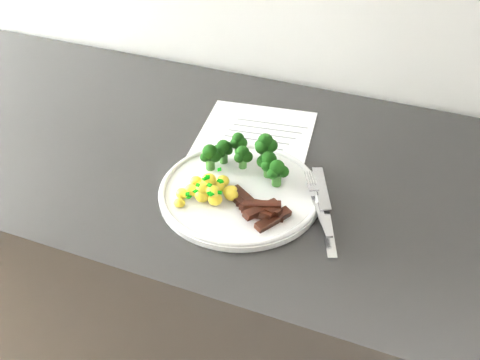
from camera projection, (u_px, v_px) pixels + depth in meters
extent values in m
cube|color=black|center=(279.00, 334.00, 1.21)|extent=(2.39, 0.60, 0.90)
cube|color=white|center=(250.00, 147.00, 0.98)|extent=(0.24, 0.31, 0.00)
cube|color=slate|center=(272.00, 124.00, 1.04)|extent=(0.13, 0.02, 0.00)
cube|color=slate|center=(267.00, 129.00, 1.03)|extent=(0.13, 0.02, 0.00)
cube|color=slate|center=(262.00, 134.00, 1.01)|extent=(0.13, 0.02, 0.00)
cube|color=slate|center=(257.00, 140.00, 1.00)|extent=(0.12, 0.02, 0.00)
cube|color=slate|center=(251.00, 146.00, 0.99)|extent=(0.12, 0.02, 0.00)
cube|color=slate|center=(245.00, 152.00, 0.97)|extent=(0.11, 0.02, 0.00)
cylinder|color=silver|center=(240.00, 193.00, 0.88)|extent=(0.26, 0.26, 0.01)
torus|color=silver|center=(240.00, 190.00, 0.87)|extent=(0.26, 0.26, 0.01)
cylinder|color=#2D6122|center=(243.00, 163.00, 0.90)|extent=(0.01, 0.01, 0.02)
sphere|color=black|center=(247.00, 157.00, 0.89)|extent=(0.02, 0.02, 0.02)
sphere|color=black|center=(241.00, 153.00, 0.90)|extent=(0.01, 0.01, 0.01)
sphere|color=black|center=(239.00, 158.00, 0.89)|extent=(0.02, 0.02, 0.02)
sphere|color=black|center=(243.00, 152.00, 0.89)|extent=(0.02, 0.02, 0.02)
cylinder|color=#2D6122|center=(268.00, 171.00, 0.90)|extent=(0.02, 0.02, 0.02)
sphere|color=black|center=(274.00, 164.00, 0.88)|extent=(0.02, 0.02, 0.02)
sphere|color=black|center=(271.00, 159.00, 0.89)|extent=(0.02, 0.02, 0.02)
sphere|color=black|center=(263.00, 162.00, 0.89)|extent=(0.02, 0.02, 0.02)
sphere|color=black|center=(267.00, 166.00, 0.88)|extent=(0.02, 0.02, 0.02)
sphere|color=black|center=(269.00, 159.00, 0.88)|extent=(0.02, 0.02, 0.02)
cylinder|color=#2D6122|center=(224.00, 157.00, 0.93)|extent=(0.01, 0.01, 0.02)
sphere|color=black|center=(229.00, 151.00, 0.92)|extent=(0.01, 0.01, 0.01)
sphere|color=black|center=(226.00, 147.00, 0.92)|extent=(0.02, 0.02, 0.02)
sphere|color=black|center=(219.00, 149.00, 0.92)|extent=(0.02, 0.02, 0.02)
sphere|color=black|center=(220.00, 152.00, 0.91)|extent=(0.02, 0.02, 0.02)
sphere|color=black|center=(223.00, 146.00, 0.91)|extent=(0.02, 0.02, 0.02)
cylinder|color=#2D6122|center=(265.00, 153.00, 0.92)|extent=(0.02, 0.02, 0.02)
sphere|color=black|center=(271.00, 146.00, 0.90)|extent=(0.02, 0.02, 0.02)
sphere|color=black|center=(268.00, 142.00, 0.91)|extent=(0.02, 0.02, 0.02)
sphere|color=black|center=(259.00, 145.00, 0.91)|extent=(0.02, 0.02, 0.02)
sphere|color=black|center=(262.00, 147.00, 0.90)|extent=(0.02, 0.02, 0.02)
sphere|color=black|center=(265.00, 141.00, 0.90)|extent=(0.03, 0.03, 0.03)
cylinder|color=#2D6122|center=(238.00, 148.00, 0.93)|extent=(0.01, 0.01, 0.02)
sphere|color=black|center=(242.00, 143.00, 0.92)|extent=(0.02, 0.02, 0.02)
sphere|color=black|center=(238.00, 139.00, 0.93)|extent=(0.01, 0.01, 0.01)
sphere|color=black|center=(235.00, 143.00, 0.92)|extent=(0.02, 0.02, 0.02)
sphere|color=black|center=(238.00, 138.00, 0.92)|extent=(0.02, 0.02, 0.02)
cylinder|color=#2D6122|center=(277.00, 179.00, 0.88)|extent=(0.02, 0.02, 0.02)
sphere|color=black|center=(283.00, 172.00, 0.87)|extent=(0.02, 0.02, 0.02)
sphere|color=black|center=(277.00, 168.00, 0.88)|extent=(0.02, 0.02, 0.02)
sphere|color=black|center=(273.00, 174.00, 0.86)|extent=(0.02, 0.02, 0.02)
sphere|color=black|center=(277.00, 167.00, 0.86)|extent=(0.02, 0.02, 0.02)
cylinder|color=#2D6122|center=(210.00, 163.00, 0.91)|extent=(0.02, 0.02, 0.02)
sphere|color=black|center=(215.00, 157.00, 0.90)|extent=(0.02, 0.02, 0.02)
sphere|color=black|center=(210.00, 152.00, 0.91)|extent=(0.02, 0.02, 0.02)
sphere|color=black|center=(205.00, 157.00, 0.90)|extent=(0.02, 0.02, 0.02)
sphere|color=black|center=(210.00, 152.00, 0.90)|extent=(0.02, 0.02, 0.02)
ellipsoid|color=#FFDA48|center=(205.00, 194.00, 0.85)|extent=(0.02, 0.02, 0.02)
ellipsoid|color=#FFDA48|center=(202.00, 196.00, 0.85)|extent=(0.02, 0.02, 0.02)
ellipsoid|color=#FFDA48|center=(232.00, 191.00, 0.86)|extent=(0.02, 0.02, 0.02)
ellipsoid|color=#FFDA48|center=(180.00, 203.00, 0.84)|extent=(0.02, 0.02, 0.01)
ellipsoid|color=#FFDA48|center=(218.00, 187.00, 0.87)|extent=(0.02, 0.02, 0.02)
ellipsoid|color=#FFDA48|center=(202.00, 197.00, 0.85)|extent=(0.02, 0.02, 0.02)
ellipsoid|color=#FFDA48|center=(192.00, 190.00, 0.86)|extent=(0.02, 0.02, 0.02)
ellipsoid|color=#FFDA48|center=(205.00, 190.00, 0.86)|extent=(0.02, 0.02, 0.02)
ellipsoid|color=#FFDA48|center=(207.00, 195.00, 0.85)|extent=(0.02, 0.02, 0.02)
ellipsoid|color=#FFDA48|center=(202.00, 188.00, 0.84)|extent=(0.02, 0.02, 0.02)
ellipsoid|color=#FFDA48|center=(203.00, 188.00, 0.84)|extent=(0.02, 0.02, 0.02)
ellipsoid|color=#FFDA48|center=(182.00, 193.00, 0.86)|extent=(0.02, 0.02, 0.02)
ellipsoid|color=#FFDA48|center=(223.00, 181.00, 0.88)|extent=(0.02, 0.02, 0.02)
ellipsoid|color=#FFDA48|center=(213.00, 191.00, 0.83)|extent=(0.02, 0.02, 0.02)
ellipsoid|color=#FFDA48|center=(215.00, 199.00, 0.84)|extent=(0.02, 0.02, 0.02)
ellipsoid|color=#FFDA48|center=(231.00, 195.00, 0.85)|extent=(0.02, 0.02, 0.02)
ellipsoid|color=#FFDA48|center=(209.00, 180.00, 0.85)|extent=(0.02, 0.02, 0.02)
ellipsoid|color=#FFDA48|center=(230.00, 192.00, 0.86)|extent=(0.02, 0.02, 0.02)
ellipsoid|color=#FFDA48|center=(208.00, 180.00, 0.86)|extent=(0.02, 0.02, 0.02)
ellipsoid|color=#FFDA48|center=(196.00, 181.00, 0.88)|extent=(0.02, 0.02, 0.02)
cube|color=#016802|center=(198.00, 185.00, 0.83)|extent=(0.01, 0.01, 0.00)
cube|color=#016802|center=(189.00, 197.00, 0.82)|extent=(0.01, 0.01, 0.00)
cube|color=#016802|center=(211.00, 194.00, 0.81)|extent=(0.01, 0.01, 0.00)
cube|color=#016802|center=(208.00, 177.00, 0.84)|extent=(0.01, 0.01, 0.00)
cube|color=#016802|center=(209.00, 185.00, 0.83)|extent=(0.01, 0.01, 0.00)
cube|color=#016802|center=(205.00, 179.00, 0.84)|extent=(0.01, 0.01, 0.00)
cube|color=#016802|center=(188.00, 194.00, 0.82)|extent=(0.01, 0.01, 0.00)
cube|color=#016802|center=(210.00, 193.00, 0.82)|extent=(0.01, 0.01, 0.00)
cube|color=#016802|center=(220.00, 193.00, 0.82)|extent=(0.01, 0.01, 0.00)
cube|color=#016802|center=(207.00, 178.00, 0.84)|extent=(0.01, 0.01, 0.00)
cube|color=#016802|center=(221.00, 182.00, 0.85)|extent=(0.01, 0.01, 0.00)
cube|color=#016802|center=(219.00, 180.00, 0.83)|extent=(0.01, 0.01, 0.00)
cube|color=#016802|center=(219.00, 169.00, 0.87)|extent=(0.01, 0.01, 0.00)
cube|color=#016802|center=(195.00, 191.00, 0.83)|extent=(0.01, 0.01, 0.00)
cube|color=black|center=(257.00, 205.00, 0.84)|extent=(0.06, 0.02, 0.01)
cube|color=black|center=(268.00, 215.00, 0.82)|extent=(0.05, 0.02, 0.01)
cube|color=black|center=(244.00, 204.00, 0.84)|extent=(0.06, 0.04, 0.01)
cube|color=black|center=(261.00, 211.00, 0.83)|extent=(0.06, 0.02, 0.01)
cube|color=black|center=(273.00, 219.00, 0.81)|extent=(0.04, 0.06, 0.01)
cube|color=black|center=(246.00, 199.00, 0.85)|extent=(0.06, 0.04, 0.01)
cube|color=black|center=(261.00, 207.00, 0.82)|extent=(0.06, 0.03, 0.02)
cube|color=black|center=(261.00, 209.00, 0.82)|extent=(0.04, 0.06, 0.02)
cube|color=black|center=(262.00, 205.00, 0.82)|extent=(0.06, 0.03, 0.01)
cube|color=black|center=(262.00, 207.00, 0.82)|extent=(0.06, 0.02, 0.01)
cube|color=black|center=(257.00, 210.00, 0.82)|extent=(0.05, 0.02, 0.01)
cube|color=#B8B7BC|center=(321.00, 216.00, 0.82)|extent=(0.06, 0.10, 0.01)
cube|color=#B8B7BC|center=(313.00, 187.00, 0.86)|extent=(0.02, 0.03, 0.00)
cylinder|color=#B8B7BC|center=(314.00, 178.00, 0.88)|extent=(0.02, 0.03, 0.00)
cylinder|color=#B8B7BC|center=(311.00, 178.00, 0.88)|extent=(0.02, 0.03, 0.00)
cylinder|color=#B8B7BC|center=(309.00, 178.00, 0.88)|extent=(0.02, 0.03, 0.00)
cylinder|color=#B8B7BC|center=(307.00, 178.00, 0.88)|extent=(0.02, 0.03, 0.00)
cube|color=#B8B7BC|center=(321.00, 188.00, 0.87)|extent=(0.06, 0.11, 0.01)
cube|color=#B8B7BC|center=(328.00, 234.00, 0.80)|extent=(0.05, 0.10, 0.02)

